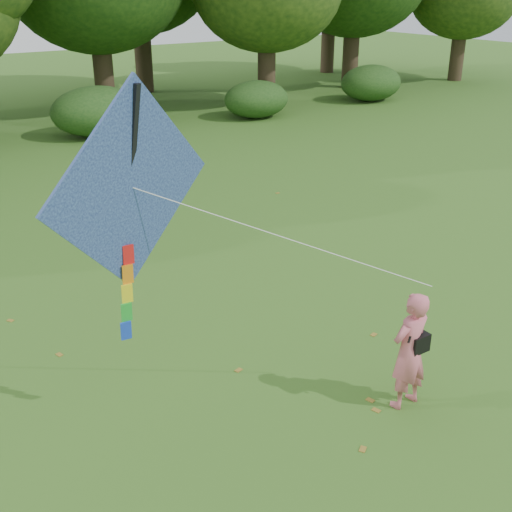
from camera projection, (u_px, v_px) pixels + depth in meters
ground at (356, 385)px, 9.58m from camera, size 100.00×100.00×0.00m
man_kite_flyer at (409, 351)px, 8.82m from camera, size 0.66×0.45×1.76m
crossbody_bag at (418, 342)px, 8.81m from camera, size 0.43×0.20×0.70m
flying_kite at (132, 190)px, 7.63m from camera, size 4.65×2.35×3.37m
fallen_leaves at (236, 322)px, 11.34m from camera, size 8.37×9.77×0.01m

